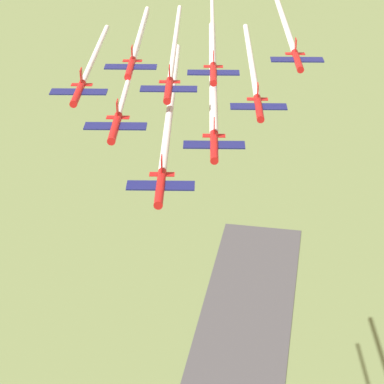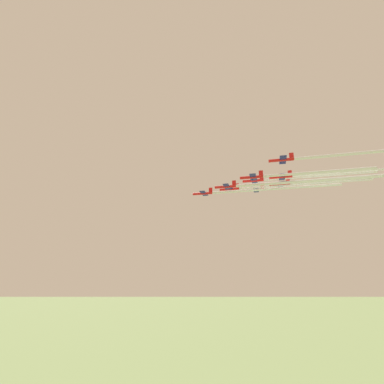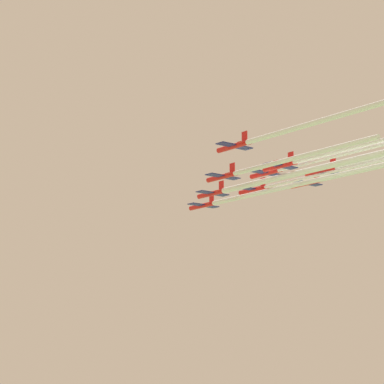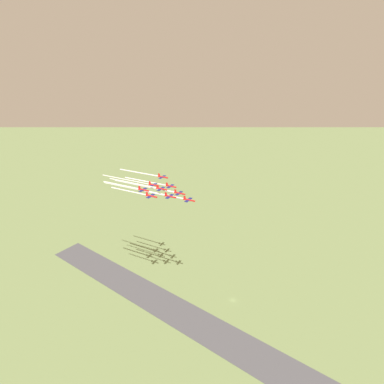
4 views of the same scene
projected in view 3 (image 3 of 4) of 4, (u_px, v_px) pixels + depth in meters
name	position (u px, v px, depth m)	size (l,w,h in m)	color
jet_0	(203.00, 205.00, 212.71)	(8.51, 7.95, 2.86)	red
jet_1	(212.00, 193.00, 200.78)	(8.51, 7.95, 2.86)	red
jet_2	(253.00, 190.00, 209.06)	(8.51, 7.95, 2.86)	red
jet_3	(222.00, 176.00, 188.99)	(8.51, 7.95, 2.86)	red
jet_4	(266.00, 173.00, 197.28)	(8.51, 7.95, 2.86)	red
jet_5	(306.00, 183.00, 204.95)	(8.51, 7.95, 2.86)	red
jet_6	(234.00, 146.00, 177.67)	(8.51, 7.95, 2.86)	red
jet_7	(280.00, 166.00, 185.02)	(8.51, 7.95, 2.86)	red
jet_8	(322.00, 171.00, 192.96)	(8.51, 7.95, 2.86)	red
smoke_trail_0	(292.00, 186.00, 190.60)	(50.37, 1.55, 1.03)	white
smoke_trail_1	(313.00, 170.00, 177.67)	(53.02, 1.75, 1.20)	white
smoke_trail_2	(354.00, 167.00, 186.19)	(52.38, 1.26, 0.72)	white
smoke_trail_3	(301.00, 157.00, 171.77)	(37.52, 1.33, 0.94)	white
smoke_trail_4	(353.00, 152.00, 178.46)	(41.71, 1.21, 0.78)	white
smoke_trail_5	(370.00, 169.00, 190.86)	(29.26, 1.15, 0.84)	white
smoke_trail_6	(317.00, 122.00, 160.83)	(36.49, 1.36, 0.98)	white
smoke_trail_7	(379.00, 141.00, 165.42)	(43.76, 1.17, 0.72)	white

